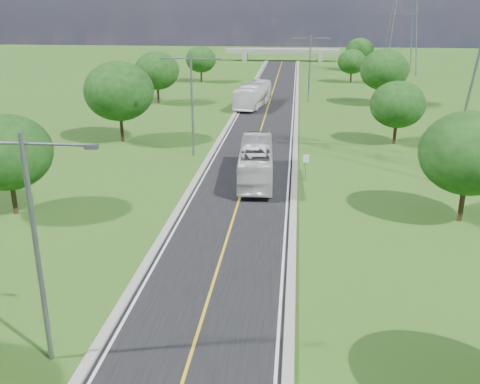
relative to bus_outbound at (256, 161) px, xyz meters
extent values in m
plane|color=#335A19|center=(-0.90, 22.30, -1.69)|extent=(260.00, 260.00, 0.00)
cube|color=black|center=(-0.90, 28.30, -1.66)|extent=(8.00, 150.00, 0.06)
cube|color=gray|center=(-5.15, 28.30, -1.58)|extent=(0.50, 150.00, 0.22)
cube|color=gray|center=(3.35, 28.30, -1.58)|extent=(0.50, 150.00, 0.22)
cylinder|color=slate|center=(4.30, 0.30, -0.49)|extent=(0.08, 0.08, 2.40)
cube|color=white|center=(4.30, 0.27, 0.31)|extent=(0.55, 0.04, 0.70)
cube|color=gray|center=(-10.90, 102.30, -0.69)|extent=(1.20, 3.00, 2.00)
cube|color=gray|center=(9.10, 102.30, -0.69)|extent=(1.20, 3.00, 2.00)
cube|color=gray|center=(-0.90, 102.30, 0.91)|extent=(30.00, 3.00, 1.20)
cylinder|color=slate|center=(-6.90, -25.70, 3.31)|extent=(0.22, 0.22, 10.00)
cylinder|color=slate|center=(-5.50, -25.70, 7.91)|extent=(2.80, 0.12, 0.12)
cube|color=slate|center=(-4.20, -25.70, 7.86)|extent=(0.50, 0.25, 0.18)
cylinder|color=slate|center=(-6.90, 7.30, 3.31)|extent=(0.22, 0.22, 10.00)
cylinder|color=slate|center=(-8.30, 7.30, 7.91)|extent=(2.80, 0.12, 0.12)
cylinder|color=slate|center=(-5.50, 7.30, 7.91)|extent=(2.80, 0.12, 0.12)
cube|color=slate|center=(-9.60, 7.30, 7.86)|extent=(0.50, 0.25, 0.18)
cube|color=slate|center=(-4.20, 7.30, 7.86)|extent=(0.50, 0.25, 0.18)
cylinder|color=slate|center=(5.10, 40.30, 3.31)|extent=(0.22, 0.22, 10.00)
cylinder|color=slate|center=(3.70, 40.30, 7.91)|extent=(2.80, 0.12, 0.12)
cylinder|color=slate|center=(6.50, 40.30, 7.91)|extent=(2.80, 0.12, 0.12)
cube|color=slate|center=(2.40, 40.30, 7.86)|extent=(0.50, 0.25, 0.18)
cube|color=slate|center=(7.80, 40.30, 7.86)|extent=(0.50, 0.25, 0.18)
cylinder|color=black|center=(-16.90, -9.70, -0.34)|extent=(0.36, 0.36, 2.70)
ellipsoid|color=#14370F|center=(-16.90, -9.70, 2.96)|extent=(6.30, 6.30, 5.36)
cylinder|color=black|center=(-15.90, 12.30, -0.07)|extent=(0.36, 0.36, 3.24)
ellipsoid|color=#14370F|center=(-15.90, 12.30, 3.89)|extent=(7.56, 7.56, 6.43)
cylinder|color=black|center=(-17.90, 36.30, -0.25)|extent=(0.36, 0.36, 2.88)
ellipsoid|color=#14370F|center=(-17.90, 36.30, 3.27)|extent=(6.72, 6.72, 5.71)
cylinder|color=black|center=(-15.40, 60.30, -0.43)|extent=(0.36, 0.36, 2.52)
ellipsoid|color=#14370F|center=(-15.40, 60.30, 2.65)|extent=(5.88, 5.88, 5.00)
cylinder|color=black|center=(15.10, -7.70, -0.25)|extent=(0.36, 0.36, 2.88)
ellipsoid|color=#14370F|center=(15.10, -7.70, 3.27)|extent=(6.72, 6.72, 5.71)
cylinder|color=black|center=(14.10, 14.30, -0.43)|extent=(0.36, 0.36, 2.52)
ellipsoid|color=#14370F|center=(14.10, 14.30, 2.65)|extent=(5.88, 5.88, 5.00)
cylinder|color=black|center=(16.10, 38.30, -0.16)|extent=(0.36, 0.36, 3.06)
ellipsoid|color=#14370F|center=(16.10, 38.30, 3.58)|extent=(7.14, 7.14, 6.07)
cylinder|color=black|center=(13.60, 62.30, -0.52)|extent=(0.36, 0.36, 2.34)
ellipsoid|color=#14370F|center=(13.60, 62.30, 2.34)|extent=(5.46, 5.46, 4.64)
cylinder|color=black|center=(17.10, 82.30, -0.34)|extent=(0.36, 0.36, 2.70)
ellipsoid|color=#14370F|center=(17.10, 82.30, 2.96)|extent=(6.30, 6.30, 5.36)
imported|color=silver|center=(0.00, 0.00, 0.00)|extent=(3.41, 11.81, 3.25)
imported|color=white|center=(-3.13, 34.86, 0.10)|extent=(4.81, 12.68, 3.45)
camera|label=1|loc=(3.31, -44.22, 12.87)|focal=40.00mm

